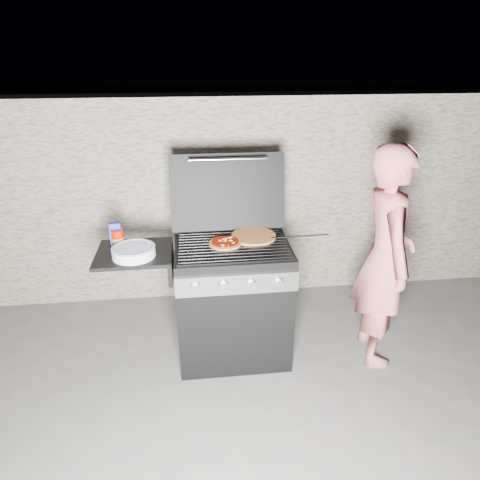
{
  "coord_description": "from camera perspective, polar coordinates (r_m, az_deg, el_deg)",
  "views": [
    {
      "loc": [
        -0.26,
        -2.65,
        2.17
      ],
      "look_at": [
        0.05,
        0.0,
        0.95
      ],
      "focal_mm": 32.0,
      "sensor_mm": 36.0,
      "label": 1
    }
  ],
  "objects": [
    {
      "name": "blue_carton",
      "position": [
        3.06,
        -16.25,
        0.77
      ],
      "size": [
        0.08,
        0.05,
        0.17
      ],
      "primitive_type": "cube",
      "rotation": [
        0.0,
        0.0,
        0.13
      ],
      "color": "#1D2BA4",
      "rests_on": "gas_grill"
    },
    {
      "name": "gas_grill",
      "position": [
        3.15,
        -5.48,
        -8.47
      ],
      "size": [
        1.34,
        0.79,
        0.91
      ],
      "primitive_type": null,
      "color": "black",
      "rests_on": "ground"
    },
    {
      "name": "person",
      "position": [
        3.16,
        18.75,
        -2.31
      ],
      "size": [
        0.46,
        0.63,
        1.62
      ],
      "primitive_type": "imported",
      "rotation": [
        0.0,
        0.0,
        1.45
      ],
      "color": "#B45A55",
      "rests_on": "ground"
    },
    {
      "name": "plate_stack",
      "position": [
        2.89,
        -13.99,
        -1.51
      ],
      "size": [
        0.35,
        0.35,
        0.07
      ],
      "primitive_type": "cylinder",
      "rotation": [
        0.0,
        0.0,
        -0.28
      ],
      "color": "silver",
      "rests_on": "gas_grill"
    },
    {
      "name": "stone_wall",
      "position": [
        3.92,
        -2.52,
        5.64
      ],
      "size": [
        8.0,
        0.35,
        1.8
      ],
      "primitive_type": "cube",
      "color": "gray",
      "rests_on": "ground"
    },
    {
      "name": "tongs",
      "position": [
        3.0,
        7.66,
        0.44
      ],
      "size": [
        0.4,
        0.16,
        0.09
      ],
      "primitive_type": "cylinder",
      "rotation": [
        0.0,
        1.4,
        -0.35
      ],
      "color": "black",
      "rests_on": "gas_grill"
    },
    {
      "name": "pizza_topped",
      "position": [
        2.96,
        -2.0,
        -0.35
      ],
      "size": [
        0.24,
        0.24,
        0.02
      ],
      "primitive_type": null,
      "rotation": [
        0.0,
        0.0,
        0.1
      ],
      "color": "#BC8C3B",
      "rests_on": "gas_grill"
    },
    {
      "name": "sauce_jar",
      "position": [
        3.03,
        -15.97,
        0.21
      ],
      "size": [
        0.09,
        0.09,
        0.13
      ],
      "primitive_type": "cylinder",
      "rotation": [
        0.0,
        0.0,
        -0.11
      ],
      "color": "#A81300",
      "rests_on": "gas_grill"
    },
    {
      "name": "pizza_plain",
      "position": [
        3.07,
        1.82,
        0.52
      ],
      "size": [
        0.42,
        0.42,
        0.02
      ],
      "primitive_type": "cylinder",
      "rotation": [
        0.0,
        0.0,
        -0.43
      ],
      "color": "gold",
      "rests_on": "gas_grill"
    },
    {
      "name": "ground",
      "position": [
        3.43,
        -0.86,
        -14.63
      ],
      "size": [
        50.0,
        50.0,
        0.0
      ],
      "primitive_type": "plane",
      "color": "#484848"
    }
  ]
}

